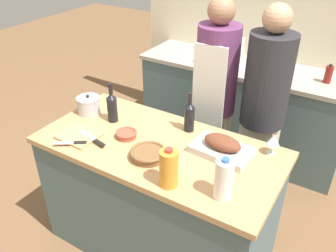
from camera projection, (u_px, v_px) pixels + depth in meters
name	position (u px, v px, depth m)	size (l,w,h in m)	color
ground_plane	(160.00, 242.00, 2.75)	(12.00, 12.00, 0.00)	brown
kitchen_island	(159.00, 198.00, 2.51)	(1.58, 0.78, 0.91)	#4C666B
back_counter	(240.00, 109.00, 3.62)	(2.06, 0.60, 0.94)	#4C666B
back_wall	(263.00, 21.00, 3.45)	(2.56, 0.10, 2.55)	beige
roasting_pan	(222.00, 147.00, 2.18)	(0.39, 0.26, 0.12)	#BCBCC1
wicker_basket	(148.00, 154.00, 2.14)	(0.22, 0.22, 0.06)	brown
cutting_board	(79.00, 136.00, 2.35)	(0.26, 0.22, 0.02)	tan
stock_pot	(89.00, 105.00, 2.61)	(0.17, 0.17, 0.15)	#B7B7BC
mixing_bowl	(126.00, 134.00, 2.34)	(0.14, 0.14, 0.04)	#A84C38
juice_jug	(169.00, 168.00, 1.89)	(0.10, 0.10, 0.24)	orange
milk_jug	(224.00, 179.00, 1.81)	(0.10, 0.10, 0.25)	white
wine_bottle_green	(112.00, 107.00, 2.48)	(0.07, 0.07, 0.29)	black
wine_bottle_dark	(189.00, 116.00, 2.37)	(0.07, 0.07, 0.28)	black
wine_glass_left	(273.00, 140.00, 2.15)	(0.08, 0.08, 0.13)	silver
knife_chef	(93.00, 139.00, 2.30)	(0.25, 0.08, 0.01)	#B7B7BC
knife_paring	(71.00, 143.00, 2.26)	(0.19, 0.14, 0.01)	#B7B7BC
stand_mixer	(233.00, 55.00, 3.28)	(0.18, 0.14, 0.28)	silver
condiment_bottle_tall	(265.00, 70.00, 3.14)	(0.05, 0.05, 0.13)	#B28E2D
condiment_bottle_short	(328.00, 74.00, 3.00)	(0.06, 0.06, 0.16)	maroon
condiment_bottle_extra	(201.00, 57.00, 3.40)	(0.06, 0.06, 0.14)	maroon
person_cook_aproned	(215.00, 96.00, 2.80)	(0.32, 0.33, 1.71)	beige
person_cook_guest	(263.00, 107.00, 2.64)	(0.33, 0.33, 1.70)	beige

